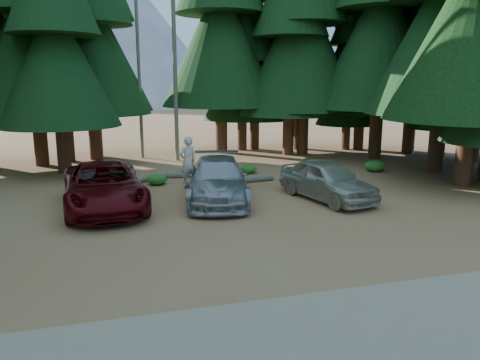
{
  "coord_description": "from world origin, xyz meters",
  "views": [
    {
      "loc": [
        -3.24,
        -13.93,
        4.84
      ],
      "look_at": [
        1.32,
        2.16,
        1.25
      ],
      "focal_mm": 35.0,
      "sensor_mm": 36.0,
      "label": 1
    }
  ],
  "objects_px": {
    "log_mid": "(200,174)",
    "log_right": "(230,181)",
    "silver_minivan_center": "(218,180)",
    "log_left": "(148,179)",
    "frisbee_player": "(188,161)",
    "red_pickup": "(104,186)",
    "silver_minivan_right": "(327,180)"
  },
  "relations": [
    {
      "from": "frisbee_player",
      "to": "log_mid",
      "type": "xyz_separation_m",
      "value": [
        1.36,
        4.63,
        -1.5
      ]
    },
    {
      "from": "red_pickup",
      "to": "silver_minivan_center",
      "type": "xyz_separation_m",
      "value": [
        4.45,
        0.03,
        -0.02
      ]
    },
    {
      "from": "log_left",
      "to": "log_mid",
      "type": "distance_m",
      "value": 2.67
    },
    {
      "from": "log_right",
      "to": "log_left",
      "type": "bearing_deg",
      "value": 148.58
    },
    {
      "from": "silver_minivan_center",
      "to": "log_left",
      "type": "distance_m",
      "value": 5.11
    },
    {
      "from": "log_mid",
      "to": "log_right",
      "type": "relative_size",
      "value": 0.79
    },
    {
      "from": "silver_minivan_right",
      "to": "red_pickup",
      "type": "bearing_deg",
      "value": 160.16
    },
    {
      "from": "frisbee_player",
      "to": "log_left",
      "type": "relative_size",
      "value": 0.52
    },
    {
      "from": "frisbee_player",
      "to": "log_right",
      "type": "height_order",
      "value": "frisbee_player"
    },
    {
      "from": "red_pickup",
      "to": "silver_minivan_center",
      "type": "distance_m",
      "value": 4.45
    },
    {
      "from": "red_pickup",
      "to": "log_mid",
      "type": "distance_m",
      "value": 6.73
    },
    {
      "from": "red_pickup",
      "to": "silver_minivan_center",
      "type": "bearing_deg",
      "value": -3.35
    },
    {
      "from": "silver_minivan_center",
      "to": "log_left",
      "type": "relative_size",
      "value": 1.53
    },
    {
      "from": "silver_minivan_right",
      "to": "log_mid",
      "type": "distance_m",
      "value": 7.24
    },
    {
      "from": "log_mid",
      "to": "log_right",
      "type": "height_order",
      "value": "log_mid"
    },
    {
      "from": "red_pickup",
      "to": "log_left",
      "type": "bearing_deg",
      "value": 62.11
    },
    {
      "from": "log_left",
      "to": "frisbee_player",
      "type": "bearing_deg",
      "value": -101.76
    },
    {
      "from": "silver_minivan_right",
      "to": "log_mid",
      "type": "bearing_deg",
      "value": 112.38
    },
    {
      "from": "frisbee_player",
      "to": "log_right",
      "type": "xyz_separation_m",
      "value": [
        2.43,
        2.62,
        -1.5
      ]
    },
    {
      "from": "silver_minivan_right",
      "to": "log_left",
      "type": "distance_m",
      "value": 8.8
    },
    {
      "from": "log_mid",
      "to": "red_pickup",
      "type": "bearing_deg",
      "value": -127.81
    },
    {
      "from": "silver_minivan_center",
      "to": "log_right",
      "type": "height_order",
      "value": "silver_minivan_center"
    },
    {
      "from": "log_left",
      "to": "red_pickup",
      "type": "bearing_deg",
      "value": -142.55
    },
    {
      "from": "frisbee_player",
      "to": "silver_minivan_center",
      "type": "bearing_deg",
      "value": 151.72
    },
    {
      "from": "silver_minivan_center",
      "to": "red_pickup",
      "type": "bearing_deg",
      "value": -167.44
    },
    {
      "from": "log_mid",
      "to": "log_right",
      "type": "xyz_separation_m",
      "value": [
        1.07,
        -2.01,
        -0.0
      ]
    },
    {
      "from": "log_mid",
      "to": "log_right",
      "type": "distance_m",
      "value": 2.27
    },
    {
      "from": "log_left",
      "to": "log_mid",
      "type": "xyz_separation_m",
      "value": [
        2.64,
        0.36,
        0.01
      ]
    },
    {
      "from": "log_right",
      "to": "silver_minivan_right",
      "type": "bearing_deg",
      "value": -58.8
    },
    {
      "from": "log_right",
      "to": "silver_minivan_center",
      "type": "bearing_deg",
      "value": -121.82
    },
    {
      "from": "silver_minivan_center",
      "to": "log_left",
      "type": "height_order",
      "value": "silver_minivan_center"
    },
    {
      "from": "red_pickup",
      "to": "log_right",
      "type": "bearing_deg",
      "value": 22.44
    }
  ]
}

